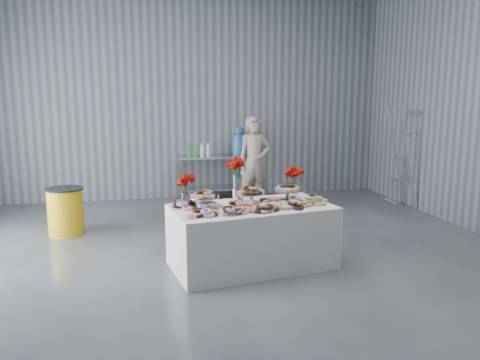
% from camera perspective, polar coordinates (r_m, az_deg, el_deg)
% --- Properties ---
extents(ground, '(9.00, 9.00, 0.00)m').
position_cam_1_polar(ground, '(5.45, -1.13, -11.89)').
color(ground, '#36383D').
rests_on(ground, ground).
extents(room_walls, '(8.04, 9.04, 4.02)m').
position_cam_1_polar(room_walls, '(5.11, -4.54, 16.82)').
color(room_walls, gray).
rests_on(room_walls, ground).
extents(display_table, '(2.04, 1.30, 0.75)m').
position_cam_1_polar(display_table, '(5.70, 1.48, -6.87)').
color(display_table, white).
rests_on(display_table, ground).
extents(prep_table, '(1.50, 0.60, 0.90)m').
position_cam_1_polar(prep_table, '(9.28, -3.10, 1.30)').
color(prep_table, silver).
rests_on(prep_table, ground).
extents(donut_mounds, '(1.91, 1.08, 0.09)m').
position_cam_1_polar(donut_mounds, '(5.54, 1.62, -2.87)').
color(donut_mounds, tan).
rests_on(donut_mounds, display_table).
extents(cake_stand_left, '(0.36, 0.36, 0.17)m').
position_cam_1_polar(cake_stand_left, '(5.52, -4.37, -1.93)').
color(cake_stand_left, silver).
rests_on(cake_stand_left, display_table).
extents(cake_stand_mid, '(0.36, 0.36, 0.17)m').
position_cam_1_polar(cake_stand_mid, '(5.72, 1.38, -1.47)').
color(cake_stand_mid, silver).
rests_on(cake_stand_mid, display_table).
extents(cake_stand_right, '(0.36, 0.36, 0.17)m').
position_cam_1_polar(cake_stand_right, '(5.93, 5.83, -1.11)').
color(cake_stand_right, silver).
rests_on(cake_stand_right, display_table).
extents(danish_pile, '(0.48, 0.48, 0.11)m').
position_cam_1_polar(danish_pile, '(5.79, 8.94, -2.33)').
color(danish_pile, silver).
rests_on(danish_pile, display_table).
extents(bouquet_left, '(0.26, 0.26, 0.42)m').
position_cam_1_polar(bouquet_left, '(5.53, -6.68, -0.30)').
color(bouquet_left, white).
rests_on(bouquet_left, display_table).
extents(bouquet_right, '(0.26, 0.26, 0.42)m').
position_cam_1_polar(bouquet_right, '(6.10, 6.47, 0.69)').
color(bouquet_right, white).
rests_on(bouquet_right, display_table).
extents(bouquet_center, '(0.26, 0.26, 0.57)m').
position_cam_1_polar(bouquet_center, '(5.83, -0.28, 1.12)').
color(bouquet_center, silver).
rests_on(bouquet_center, display_table).
extents(water_jug, '(0.28, 0.28, 0.55)m').
position_cam_1_polar(water_jug, '(9.30, -0.08, 4.63)').
color(water_jug, '#3C73CE').
rests_on(water_jug, prep_table).
extents(drink_bottles, '(0.54, 0.08, 0.27)m').
position_cam_1_polar(drink_bottles, '(9.08, -5.02, 3.73)').
color(drink_bottles, '#268C33').
rests_on(drink_bottles, prep_table).
extents(person, '(0.63, 0.43, 1.69)m').
position_cam_1_polar(person, '(8.72, 1.74, 2.23)').
color(person, '#CC8C93').
rests_on(person, ground).
extents(trash_barrel, '(0.55, 0.55, 0.71)m').
position_cam_1_polar(trash_barrel, '(7.45, -20.51, -3.60)').
color(trash_barrel, gold).
rests_on(trash_barrel, ground).
extents(stepladder, '(0.66, 0.47, 1.88)m').
position_cam_1_polar(stepladder, '(9.10, 19.16, 2.62)').
color(stepladder, silver).
rests_on(stepladder, ground).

